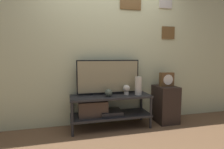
% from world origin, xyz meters
% --- Properties ---
extents(ground_plane, '(12.00, 12.00, 0.00)m').
position_xyz_m(ground_plane, '(0.00, 0.00, 0.00)').
color(ground_plane, brown).
extents(wall_back, '(6.40, 0.08, 2.70)m').
position_xyz_m(wall_back, '(0.00, 0.54, 1.36)').
color(wall_back, beige).
rests_on(wall_back, ground_plane).
extents(media_console, '(1.34, 0.45, 0.55)m').
position_xyz_m(media_console, '(-0.11, 0.27, 0.35)').
color(media_console, '#232326').
rests_on(media_console, ground_plane).
extents(television, '(1.07, 0.05, 0.59)m').
position_xyz_m(television, '(-0.02, 0.37, 0.85)').
color(television, black).
rests_on(television, media_console).
extents(vase_tall_ceramic, '(0.11, 0.11, 0.31)m').
position_xyz_m(vase_tall_ceramic, '(0.47, 0.21, 0.71)').
color(vase_tall_ceramic, beige).
rests_on(vase_tall_ceramic, media_console).
extents(vase_round_glass, '(0.12, 0.12, 0.12)m').
position_xyz_m(vase_round_glass, '(-0.05, 0.21, 0.61)').
color(vase_round_glass, '#4C5647').
rests_on(vase_round_glass, media_console).
extents(decorative_bust, '(0.12, 0.12, 0.17)m').
position_xyz_m(decorative_bust, '(0.27, 0.25, 0.65)').
color(decorative_bust, beige).
rests_on(decorative_bust, media_console).
extents(side_table, '(0.36, 0.43, 0.66)m').
position_xyz_m(side_table, '(1.03, 0.28, 0.33)').
color(side_table, black).
rests_on(side_table, ground_plane).
extents(mantel_clock, '(0.25, 0.11, 0.25)m').
position_xyz_m(mantel_clock, '(1.05, 0.29, 0.79)').
color(mantel_clock, brown).
rests_on(mantel_clock, side_table).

